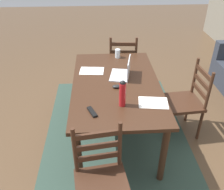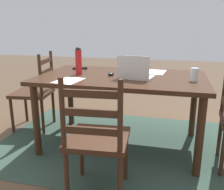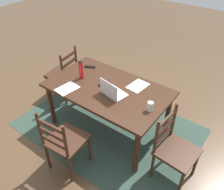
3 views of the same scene
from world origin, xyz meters
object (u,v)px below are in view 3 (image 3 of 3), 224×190
object	(u,v)px
chair_far_head	(64,141)
drinking_glass	(150,106)
laptop	(112,92)
chair_left_far	(174,150)
computer_mouse	(101,84)
tv_remote	(90,67)
dining_table	(108,93)
water_bottle	(81,69)
chair_right_near	(63,74)

from	to	relation	value
chair_far_head	drinking_glass	xyz separation A→B (m)	(-0.69, -0.80, 0.36)
chair_far_head	laptop	bearing A→B (deg)	-100.86
chair_left_far	computer_mouse	world-z (taller)	chair_left_far
tv_remote	computer_mouse	bearing A→B (deg)	35.25
drinking_glass	tv_remote	bearing A→B (deg)	-15.51
dining_table	water_bottle	bearing A→B (deg)	3.50
chair_left_far	chair_far_head	distance (m)	1.31
laptop	tv_remote	size ratio (longest dim) A/B	2.10
dining_table	chair_far_head	xyz separation A→B (m)	(-0.00, 0.87, -0.21)
chair_far_head	laptop	world-z (taller)	laptop
dining_table	chair_right_near	bearing A→B (deg)	-10.35
drinking_glass	computer_mouse	world-z (taller)	drinking_glass
chair_left_far	drinking_glass	size ratio (longest dim) A/B	7.84
dining_table	computer_mouse	world-z (taller)	computer_mouse
drinking_glass	dining_table	bearing A→B (deg)	-6.12
laptop	dining_table	bearing A→B (deg)	-34.17
chair_right_near	drinking_glass	xyz separation A→B (m)	(-1.83, 0.28, 0.36)
chair_left_far	computer_mouse	xyz separation A→B (m)	(1.24, -0.19, 0.32)
chair_far_head	water_bottle	world-z (taller)	water_bottle
chair_left_far	tv_remote	size ratio (longest dim) A/B	5.59
chair_right_near	drinking_glass	distance (m)	1.88
chair_left_far	drinking_glass	world-z (taller)	chair_left_far
chair_left_far	computer_mouse	distance (m)	1.29
water_bottle	chair_left_far	bearing A→B (deg)	173.88
dining_table	water_bottle	xyz separation A→B (m)	(0.45, 0.03, 0.23)
chair_left_far	chair_far_head	xyz separation A→B (m)	(1.12, 0.68, 0.00)
dining_table	chair_far_head	world-z (taller)	chair_far_head
dining_table	drinking_glass	xyz separation A→B (m)	(-0.70, 0.07, 0.15)
tv_remote	drinking_glass	bearing A→B (deg)	51.77
chair_far_head	drinking_glass	distance (m)	1.12
chair_far_head	laptop	xyz separation A→B (m)	(-0.15, -0.77, 0.36)
water_bottle	chair_right_near	bearing A→B (deg)	-19.03
dining_table	computer_mouse	bearing A→B (deg)	2.42
chair_right_near	laptop	world-z (taller)	laptop
computer_mouse	laptop	bearing A→B (deg)	161.73
chair_left_far	water_bottle	size ratio (longest dim) A/B	3.36
dining_table	chair_far_head	distance (m)	0.90
laptop	chair_far_head	bearing A→B (deg)	79.14
computer_mouse	water_bottle	bearing A→B (deg)	5.99
chair_far_head	drinking_glass	world-z (taller)	chair_far_head
chair_right_near	laptop	xyz separation A→B (m)	(-1.28, 0.31, 0.36)
laptop	drinking_glass	distance (m)	0.55
laptop	water_bottle	size ratio (longest dim) A/B	1.26
dining_table	computer_mouse	size ratio (longest dim) A/B	16.77
laptop	water_bottle	bearing A→B (deg)	-7.10
dining_table	computer_mouse	distance (m)	0.15
water_bottle	tv_remote	xyz separation A→B (m)	(0.11, -0.30, -0.14)
computer_mouse	tv_remote	xyz separation A→B (m)	(0.44, -0.28, -0.01)
chair_right_near	drinking_glass	world-z (taller)	chair_right_near
chair_left_far	chair_far_head	world-z (taller)	same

